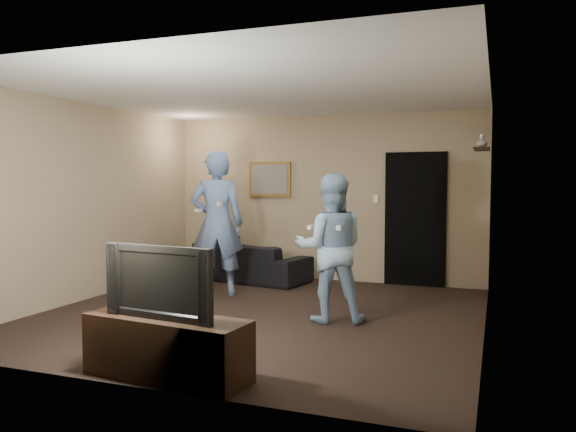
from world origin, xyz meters
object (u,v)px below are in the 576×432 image
at_px(wii_player_right, 331,248).
at_px(television, 166,281).
at_px(sofa, 246,262).
at_px(wii_player_left, 217,223).
at_px(tv_console, 167,347).

bearing_deg(wii_player_right, television, -107.71).
relative_size(sofa, wii_player_left, 1.02).
bearing_deg(television, tv_console, 6.13).
distance_m(television, wii_player_right, 2.33).
distance_m(tv_console, wii_player_left, 3.39).
bearing_deg(wii_player_right, tv_console, -107.71).
relative_size(sofa, wii_player_right, 1.23).
xyz_separation_m(television, wii_player_right, (0.71, 2.22, 0.04)).
distance_m(sofa, television, 4.45).
bearing_deg(sofa, wii_player_left, 105.08).
distance_m(sofa, wii_player_right, 2.87).
xyz_separation_m(television, wii_player_left, (-1.17, 3.09, 0.21)).
bearing_deg(wii_player_left, tv_console, -69.22).
height_order(tv_console, wii_player_right, wii_player_right).
bearing_deg(television, wii_player_right, 78.42).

